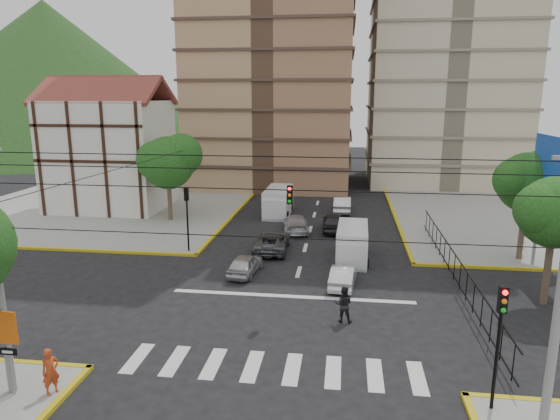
% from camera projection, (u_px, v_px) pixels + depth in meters
% --- Properties ---
extents(ground, '(160.00, 160.00, 0.00)m').
position_uv_depth(ground, '(289.00, 306.00, 25.53)').
color(ground, black).
rests_on(ground, ground).
extents(sidewalk_nw, '(26.00, 26.00, 0.15)m').
position_uv_depth(sidewalk_nw, '(104.00, 207.00, 47.37)').
color(sidewalk_nw, gray).
rests_on(sidewalk_nw, ground).
extents(sidewalk_ne, '(26.00, 26.00, 0.15)m').
position_uv_depth(sidewalk_ne, '(550.00, 221.00, 42.28)').
color(sidewalk_ne, gray).
rests_on(sidewalk_ne, ground).
extents(crosswalk_stripes, '(12.00, 2.40, 0.01)m').
position_uv_depth(crosswalk_stripes, '(272.00, 368.00, 19.73)').
color(crosswalk_stripes, silver).
rests_on(crosswalk_stripes, ground).
extents(stop_line, '(13.00, 0.40, 0.01)m').
position_uv_depth(stop_line, '(292.00, 296.00, 26.68)').
color(stop_line, silver).
rests_on(stop_line, ground).
extents(tudor_building, '(10.80, 8.05, 12.23)m').
position_uv_depth(tudor_building, '(110.00, 153.00, 46.07)').
color(tudor_building, silver).
rests_on(tudor_building, ground).
extents(distant_hill, '(70.00, 70.00, 28.00)m').
position_uv_depth(distant_hill, '(50.00, 76.00, 96.96)').
color(distant_hill, '#1C4416').
rests_on(distant_hill, ground).
extents(park_fence, '(0.10, 22.50, 1.66)m').
position_uv_depth(park_fence, '(453.00, 282.00, 28.73)').
color(park_fence, black).
rests_on(park_fence, ground).
extents(billboard, '(0.36, 6.20, 8.10)m').
position_uv_depth(billboard, '(556.00, 177.00, 28.12)').
color(billboard, slate).
rests_on(billboard, ground).
extents(tree_park_a, '(4.41, 3.60, 6.83)m').
position_uv_depth(tree_park_a, '(557.00, 209.00, 24.67)').
color(tree_park_a, '#473828').
rests_on(tree_park_a, ground).
extents(tree_park_c, '(4.65, 3.80, 7.25)m').
position_uv_depth(tree_park_c, '(529.00, 180.00, 31.23)').
color(tree_park_c, '#473828').
rests_on(tree_park_c, ground).
extents(tree_tudor, '(5.39, 4.40, 7.43)m').
position_uv_depth(tree_tudor, '(169.00, 160.00, 41.33)').
color(tree_tudor, '#473828').
rests_on(tree_tudor, ground).
extents(traffic_light_se, '(0.28, 0.22, 4.40)m').
position_uv_depth(traffic_light_se, '(500.00, 328.00, 16.30)').
color(traffic_light_se, black).
rests_on(traffic_light_se, ground).
extents(traffic_light_nw, '(0.28, 0.22, 4.40)m').
position_uv_depth(traffic_light_nw, '(187.00, 208.00, 33.35)').
color(traffic_light_nw, black).
rests_on(traffic_light_nw, ground).
extents(traffic_light_hanging, '(18.00, 9.12, 0.92)m').
position_uv_depth(traffic_light_hanging, '(285.00, 201.00, 22.23)').
color(traffic_light_hanging, black).
rests_on(traffic_light_hanging, ground).
extents(utility_pole_se, '(1.40, 0.28, 9.00)m').
position_uv_depth(utility_pole_se, '(560.00, 297.00, 14.61)').
color(utility_pole_se, slate).
rests_on(utility_pole_se, ground).
extents(district_sign, '(0.90, 0.12, 3.20)m').
position_uv_depth(district_sign, '(6.00, 335.00, 17.17)').
color(district_sign, slate).
rests_on(district_sign, ground).
extents(van_right_lane, '(2.08, 4.96, 2.21)m').
position_uv_depth(van_right_lane, '(352.00, 245.00, 32.22)').
color(van_right_lane, silver).
rests_on(van_right_lane, ground).
extents(van_left_lane, '(2.23, 5.35, 2.40)m').
position_uv_depth(van_left_lane, '(278.00, 203.00, 44.30)').
color(van_left_lane, silver).
rests_on(van_left_lane, ground).
extents(car_silver_front_left, '(1.83, 3.74, 1.23)m').
position_uv_depth(car_silver_front_left, '(245.00, 264.00, 29.90)').
color(car_silver_front_left, '#B9B8BE').
rests_on(car_silver_front_left, ground).
extents(car_white_front_right, '(1.64, 3.80, 1.22)m').
position_uv_depth(car_white_front_right, '(343.00, 276.00, 28.04)').
color(car_white_front_right, silver).
rests_on(car_white_front_right, ground).
extents(car_grey_mid_left, '(2.31, 4.83, 1.33)m').
position_uv_depth(car_grey_mid_left, '(272.00, 242.00, 34.31)').
color(car_grey_mid_left, '#57595E').
rests_on(car_grey_mid_left, ground).
extents(car_silver_rear_left, '(2.57, 4.86, 1.34)m').
position_uv_depth(car_silver_rear_left, '(296.00, 223.00, 39.19)').
color(car_silver_rear_left, silver).
rests_on(car_silver_rear_left, ground).
extents(car_darkgrey_mid_right, '(1.85, 4.35, 1.47)m').
position_uv_depth(car_darkgrey_mid_right, '(334.00, 222.00, 39.33)').
color(car_darkgrey_mid_right, '#28282A').
rests_on(car_darkgrey_mid_right, ground).
extents(car_white_rear_right, '(1.56, 4.39, 1.44)m').
position_uv_depth(car_white_rear_right, '(342.00, 204.00, 45.73)').
color(car_white_rear_right, silver).
rests_on(car_white_rear_right, ground).
extents(pedestrian_sw_corner, '(0.69, 0.74, 1.70)m').
position_uv_depth(pedestrian_sw_corner, '(51.00, 371.00, 17.63)').
color(pedestrian_sw_corner, '#BC411C').
rests_on(pedestrian_sw_corner, sidewalk_sw).
extents(pedestrian_crosswalk, '(0.89, 0.71, 1.76)m').
position_uv_depth(pedestrian_crosswalk, '(344.00, 304.00, 23.54)').
color(pedestrian_crosswalk, black).
rests_on(pedestrian_crosswalk, ground).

